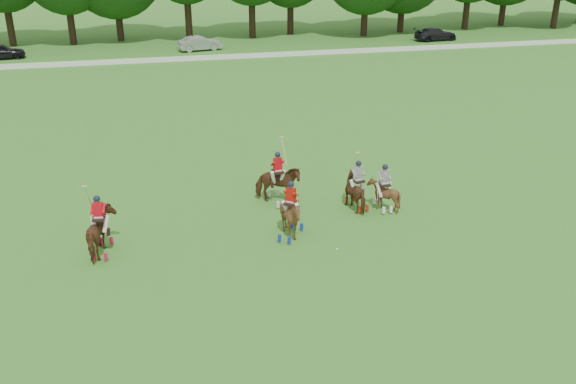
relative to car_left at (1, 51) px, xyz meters
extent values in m
plane|color=#367120|center=(17.39, -42.50, -0.69)|extent=(180.00, 180.00, 0.00)
cylinder|color=black|center=(-0.05, 6.42, 1.80)|extent=(0.70, 0.70, 4.98)
cylinder|color=black|center=(5.76, 5.99, 1.64)|extent=(0.70, 0.70, 4.64)
cylinder|color=black|center=(10.40, 7.02, 1.47)|extent=(0.70, 0.70, 4.31)
cylinder|color=black|center=(17.35, 5.50, 1.93)|extent=(0.70, 0.70, 5.24)
cylinder|color=black|center=(24.01, 5.74, 1.91)|extent=(0.70, 0.70, 5.19)
cylinder|color=black|center=(28.45, 7.12, 1.55)|extent=(0.70, 0.70, 4.48)
cylinder|color=black|center=(35.92, 4.32, 1.42)|extent=(0.70, 0.70, 4.21)
cylinder|color=black|center=(40.64, 5.67, 1.35)|extent=(0.70, 0.70, 4.07)
cylinder|color=black|center=(48.55, 5.88, 1.71)|extent=(0.70, 0.70, 4.79)
cylinder|color=black|center=(53.98, 7.42, 1.53)|extent=(0.70, 0.70, 4.44)
cylinder|color=black|center=(58.80, 4.24, 1.74)|extent=(0.70, 0.70, 4.86)
cube|color=white|center=(17.39, -4.50, -0.47)|extent=(120.00, 0.10, 0.44)
imported|color=black|center=(0.00, 0.00, 0.00)|extent=(4.22, 2.17, 1.37)
imported|color=#A7A8AC|center=(17.92, 0.00, 0.00)|extent=(4.35, 2.21, 1.37)
imported|color=black|center=(42.27, 0.00, -0.04)|extent=(4.61, 2.19, 1.30)
imported|color=#472313|center=(10.39, -39.45, 0.20)|extent=(1.24, 2.21, 1.77)
cube|color=black|center=(10.39, -39.45, 0.85)|extent=(0.51, 0.62, 0.08)
cylinder|color=tan|center=(10.10, -39.40, 1.77)|extent=(0.14, 0.77, 1.08)
imported|color=#472313|center=(18.00, -36.25, 0.20)|extent=(1.92, 1.70, 1.77)
cube|color=black|center=(18.00, -36.25, 0.85)|extent=(0.50, 0.61, 0.08)
cylinder|color=tan|center=(18.30, -36.22, 1.77)|extent=(0.12, 0.77, 1.08)
imported|color=#472313|center=(17.82, -39.69, 0.20)|extent=(2.11, 2.14, 1.77)
cube|color=black|center=(17.82, -39.69, 0.85)|extent=(0.69, 0.71, 0.08)
cylinder|color=tan|center=(18.07, -39.86, 0.77)|extent=(0.15, 0.19, 1.29)
imported|color=#472313|center=(21.33, -37.61, 0.09)|extent=(1.26, 1.99, 1.56)
cube|color=black|center=(21.33, -37.61, 0.66)|extent=(0.56, 0.65, 0.08)
cylinder|color=tan|center=(21.03, -37.69, 1.58)|extent=(0.22, 0.75, 1.08)
imported|color=#472313|center=(22.42, -38.00, 0.03)|extent=(1.21, 1.34, 1.43)
cube|color=black|center=(22.42, -38.00, 0.55)|extent=(0.46, 0.58, 0.08)
cylinder|color=tan|center=(22.12, -38.01, 0.47)|extent=(0.04, 0.21, 1.29)
sphere|color=white|center=(19.34, -41.17, -0.64)|extent=(0.09, 0.09, 0.09)
camera|label=1|loc=(12.62, -62.41, 11.49)|focal=40.00mm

